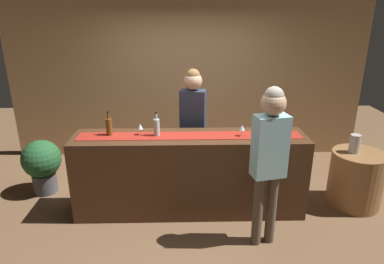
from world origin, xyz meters
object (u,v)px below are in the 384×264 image
object	(u,v)px
wine_bottle_clear	(157,127)
wine_glass_near_customer	(263,128)
customer_sipping	(270,151)
round_side_table	(356,179)
bartender	(193,117)
vase_on_side_table	(355,144)
wine_glass_mid_counter	(140,127)
potted_plant_tall	(42,163)
wine_bottle_amber	(109,126)
wine_glass_far_end	(242,128)

from	to	relation	value
wine_bottle_clear	wine_glass_near_customer	size ratio (longest dim) A/B	2.10
customer_sipping	wine_bottle_clear	bearing A→B (deg)	137.74
customer_sipping	round_side_table	size ratio (longest dim) A/B	2.41
bartender	customer_sipping	world-z (taller)	customer_sipping
customer_sipping	vase_on_side_table	distance (m)	1.56
wine_bottle_clear	wine_glass_mid_counter	distance (m)	0.20
vase_on_side_table	potted_plant_tall	world-z (taller)	vase_on_side_table
wine_bottle_clear	wine_glass_near_customer	distance (m)	1.29
wine_bottle_clear	wine_glass_mid_counter	bearing A→B (deg)	172.08
wine_glass_near_customer	potted_plant_tall	size ratio (longest dim) A/B	0.18
wine_glass_mid_counter	customer_sipping	world-z (taller)	customer_sipping
wine_glass_mid_counter	potted_plant_tall	distance (m)	1.68
vase_on_side_table	wine_bottle_amber	bearing A→B (deg)	-178.76
wine_glass_mid_counter	wine_bottle_clear	bearing A→B (deg)	-7.92
wine_bottle_amber	wine_glass_mid_counter	bearing A→B (deg)	-0.67
wine_bottle_clear	wine_glass_far_end	bearing A→B (deg)	-2.40
wine_bottle_amber	wine_glass_far_end	world-z (taller)	wine_bottle_amber
wine_glass_near_customer	wine_glass_mid_counter	distance (m)	1.49
bartender	potted_plant_tall	size ratio (longest dim) A/B	2.24
wine_glass_near_customer	customer_sipping	world-z (taller)	customer_sipping
wine_glass_far_end	customer_sipping	bearing A→B (deg)	-75.12
wine_bottle_amber	bartender	xyz separation A→B (m)	(1.03, 0.53, -0.05)
bartender	customer_sipping	distance (m)	1.47
customer_sipping	vase_on_side_table	bearing A→B (deg)	19.54
wine_bottle_clear	wine_glass_near_customer	bearing A→B (deg)	-2.57
customer_sipping	bartender	bearing A→B (deg)	108.57
wine_glass_mid_counter	wine_glass_near_customer	bearing A→B (deg)	-3.30
bartender	potted_plant_tall	world-z (taller)	bartender
bartender	round_side_table	size ratio (longest dim) A/B	2.36
wine_bottle_amber	bartender	distance (m)	1.16
wine_glass_near_customer	wine_glass_far_end	bearing A→B (deg)	176.73
potted_plant_tall	round_side_table	bearing A→B (deg)	-5.70
wine_bottle_clear	vase_on_side_table	distance (m)	2.53
vase_on_side_table	wine_glass_far_end	bearing A→B (deg)	-174.52
wine_bottle_clear	potted_plant_tall	distance (m)	1.87
vase_on_side_table	customer_sipping	bearing A→B (deg)	-148.48
wine_glass_mid_counter	wine_glass_far_end	bearing A→B (deg)	-3.31
wine_bottle_amber	wine_glass_near_customer	bearing A→B (deg)	-2.77
round_side_table	wine_glass_far_end	bearing A→B (deg)	-175.87
round_side_table	potted_plant_tall	distance (m)	4.28
vase_on_side_table	bartender	bearing A→B (deg)	167.23
bartender	round_side_table	bearing A→B (deg)	178.69
round_side_table	bartender	bearing A→B (deg)	166.94
wine_bottle_amber	wine_glass_near_customer	size ratio (longest dim) A/B	2.10
potted_plant_tall	wine_glass_mid_counter	bearing A→B (deg)	-17.73
wine_bottle_clear	bartender	size ratio (longest dim) A/B	0.17
wine_bottle_amber	wine_glass_mid_counter	size ratio (longest dim) A/B	2.10
customer_sipping	round_side_table	distance (m)	1.76
wine_glass_mid_counter	customer_sipping	distance (m)	1.59
wine_bottle_amber	wine_glass_near_customer	xyz separation A→B (m)	(1.86, -0.09, -0.01)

